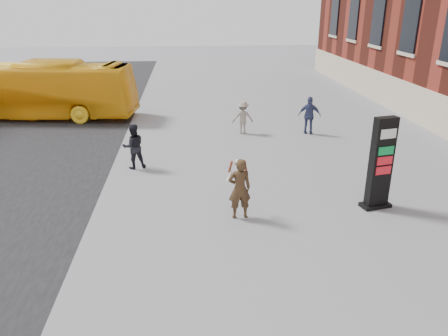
{
  "coord_description": "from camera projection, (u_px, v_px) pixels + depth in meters",
  "views": [
    {
      "loc": [
        -2.15,
        -10.62,
        5.85
      ],
      "look_at": [
        -1.09,
        1.49,
        1.14
      ],
      "focal_mm": 35.0,
      "sensor_mm": 36.0,
      "label": 1
    }
  ],
  "objects": [
    {
      "name": "ground",
      "position": [
        268.0,
        224.0,
        12.16
      ],
      "size": [
        100.0,
        100.0,
        0.0
      ],
      "primitive_type": "plane",
      "color": "#9E9EA3"
    },
    {
      "name": "pedestrian_c",
      "position": [
        309.0,
        115.0,
        20.03
      ],
      "size": [
        1.09,
        0.68,
        1.74
      ],
      "primitive_type": "imported",
      "rotation": [
        0.0,
        0.0,
        2.87
      ],
      "color": "navy",
      "rests_on": "ground"
    },
    {
      "name": "woman",
      "position": [
        240.0,
        188.0,
        12.23
      ],
      "size": [
        0.7,
        0.65,
        1.78
      ],
      "rotation": [
        0.0,
        0.0,
        3.23
      ],
      "color": "#442E1A",
      "rests_on": "ground"
    },
    {
      "name": "info_pylon",
      "position": [
        381.0,
        164.0,
        12.68
      ],
      "size": [
        0.97,
        0.63,
        2.78
      ],
      "rotation": [
        0.0,
        0.0,
        0.22
      ],
      "color": "black",
      "rests_on": "ground"
    },
    {
      "name": "bus",
      "position": [
        33.0,
        90.0,
        22.62
      ],
      "size": [
        10.79,
        3.9,
        2.94
      ],
      "primitive_type": "imported",
      "rotation": [
        0.0,
        0.0,
        1.43
      ],
      "color": "yellow",
      "rests_on": "road"
    },
    {
      "name": "pedestrian_b",
      "position": [
        243.0,
        117.0,
        20.18
      ],
      "size": [
        0.99,
        0.59,
        1.5
      ],
      "primitive_type": "imported",
      "rotation": [
        0.0,
        0.0,
        3.11
      ],
      "color": "gray",
      "rests_on": "ground"
    },
    {
      "name": "pedestrian_a",
      "position": [
        134.0,
        146.0,
        15.92
      ],
      "size": [
        0.96,
        0.84,
        1.67
      ],
      "primitive_type": "imported",
      "rotation": [
        0.0,
        0.0,
        3.43
      ],
      "color": "black",
      "rests_on": "ground"
    }
  ]
}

